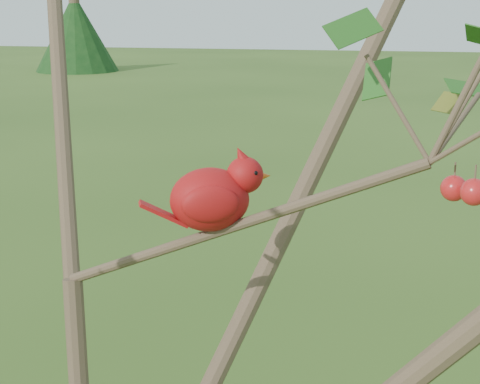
{
  "coord_description": "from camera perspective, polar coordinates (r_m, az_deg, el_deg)",
  "views": [
    {
      "loc": [
        0.51,
        -1.03,
        2.42
      ],
      "look_at": [
        0.26,
        0.1,
        2.13
      ],
      "focal_mm": 55.0,
      "sensor_mm": 36.0,
      "label": 1
    }
  ],
  "objects": [
    {
      "name": "crabapple_tree",
      "position": [
        1.16,
        -12.58,
        -1.15
      ],
      "size": [
        2.35,
        2.05,
        2.95
      ],
      "color": "#4A3627",
      "rests_on": "ground"
    },
    {
      "name": "cardinal",
      "position": [
        1.19,
        -2.02,
        -0.31
      ],
      "size": [
        0.21,
        0.14,
        0.15
      ],
      "rotation": [
        0.0,
        0.0,
        0.42
      ],
      "color": "#AA0E16",
      "rests_on": "ground"
    },
    {
      "name": "distant_trees",
      "position": [
        25.39,
        14.02,
        12.01
      ],
      "size": [
        38.86,
        12.26,
        3.71
      ],
      "color": "#4A3627",
      "rests_on": "ground"
    }
  ]
}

